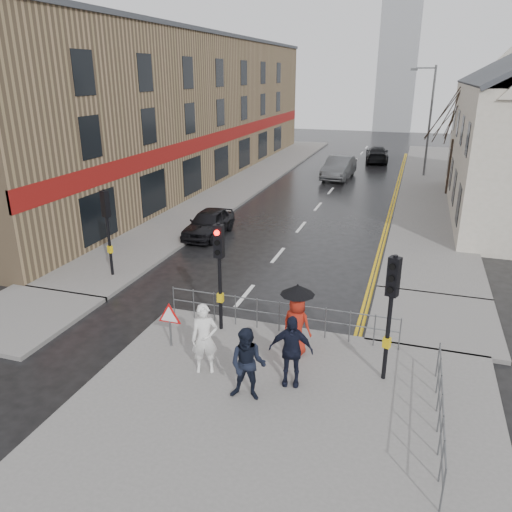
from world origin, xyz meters
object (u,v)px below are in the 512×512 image
Objects in this scene: pedestrian_a at (205,339)px; pedestrian_b at (248,365)px; pedestrian_with_umbrella at (297,316)px; pedestrian_d at (291,350)px; car_mid at (339,168)px; car_parked at (209,223)px.

pedestrian_a reaches higher than pedestrian_b.
pedestrian_with_umbrella is 1.55m from pedestrian_d.
pedestrian_a is 27.55m from car_mid.
pedestrian_b is 13.49m from car_parked.
pedestrian_with_umbrella is 26.03m from car_mid.
pedestrian_a is at bearing -83.69° from car_mid.
pedestrian_d is 13.09m from car_parked.
car_parked is at bearing -98.64° from car_mid.
pedestrian_b is at bearing -80.82° from car_mid.
pedestrian_d reaches higher than car_parked.
pedestrian_d is (0.22, -1.52, -0.17)m from pedestrian_with_umbrella.
pedestrian_b is 0.37× the size of car_mid.
pedestrian_a reaches higher than car_mid.
pedestrian_a is 0.49× the size of car_parked.
car_mid is (-2.33, 28.30, -0.25)m from pedestrian_b.
pedestrian_with_umbrella is at bearing -79.05° from car_mid.
pedestrian_d is (2.27, 0.14, -0.01)m from pedestrian_a.
pedestrian_with_umbrella reaches higher than car_parked.
pedestrian_a is 2.28m from pedestrian_d.
pedestrian_with_umbrella reaches higher than pedestrian_d.
car_mid is at bearing 70.25° from pedestrian_a.
car_parked is (-6.13, 12.01, -0.40)m from pedestrian_b.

